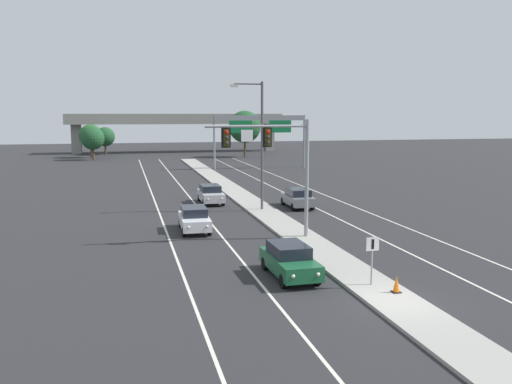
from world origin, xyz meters
TOP-DOWN VIEW (x-y plane):
  - ground_plane at (0.00, 0.00)m, footprint 260.00×260.00m
  - median_island at (0.00, 18.00)m, footprint 2.40×110.00m
  - lane_stripe_oncoming_center at (-4.70, 25.00)m, footprint 0.14×100.00m
  - lane_stripe_receding_center at (4.70, 25.00)m, footprint 0.14×100.00m
  - edge_stripe_left at (-8.00, 25.00)m, footprint 0.14×100.00m
  - edge_stripe_right at (8.00, 25.00)m, footprint 0.14×100.00m
  - overhead_signal_mast at (-1.70, 12.25)m, footprint 6.37×0.44m
  - median_sign_post at (-0.05, 2.20)m, footprint 0.60×0.10m
  - street_lamp_median at (-0.19, 22.39)m, footprint 2.58×0.28m
  - car_oncoming_green at (-3.10, 4.67)m, footprint 1.90×4.50m
  - car_oncoming_white at (-6.17, 16.08)m, footprint 1.92×4.51m
  - car_oncoming_silver at (-3.36, 27.09)m, footprint 1.83×4.47m
  - car_receding_grey at (3.28, 23.27)m, footprint 1.87×4.49m
  - traffic_cone_median_nose at (0.50, 0.95)m, footprint 0.36×0.36m
  - highway_sign_gantry at (8.20, 55.72)m, footprint 13.28×0.42m
  - overpass_bridge at (0.00, 92.22)m, footprint 42.40×6.40m
  - tree_far_left_b at (-13.73, 87.81)m, footprint 3.60×3.60m
  - tree_far_left_a at (-15.39, 75.94)m, footprint 3.87×3.87m
  - tree_far_left_c at (-15.95, 81.38)m, footprint 4.05×4.05m
  - tree_far_right_c at (10.56, 76.45)m, footprint 5.68×5.68m

SIDE VIEW (x-z plane):
  - ground_plane at x=0.00m, z-range 0.00..0.00m
  - lane_stripe_oncoming_center at x=-4.70m, z-range 0.00..0.01m
  - lane_stripe_receding_center at x=4.70m, z-range 0.00..0.01m
  - edge_stripe_left at x=-8.00m, z-range 0.00..0.01m
  - edge_stripe_right at x=8.00m, z-range 0.00..0.01m
  - median_island at x=0.00m, z-range 0.00..0.15m
  - traffic_cone_median_nose at x=0.50m, z-range 0.14..0.88m
  - car_oncoming_green at x=-3.10m, z-range 0.03..1.61m
  - car_oncoming_white at x=-6.17m, z-range 0.03..1.61m
  - car_oncoming_silver at x=-3.36m, z-range 0.03..1.61m
  - car_receding_grey at x=3.28m, z-range 0.03..1.61m
  - median_sign_post at x=-0.05m, z-range 0.49..2.69m
  - tree_far_left_b at x=-13.73m, z-range 0.79..5.99m
  - tree_far_left_a at x=-15.39m, z-range 0.85..6.44m
  - tree_far_left_c at x=-15.95m, z-range 0.89..6.75m
  - overhead_signal_mast at x=-1.70m, z-range 1.69..8.89m
  - tree_far_right_c at x=10.56m, z-range 1.26..9.47m
  - overpass_bridge at x=0.00m, z-range 1.96..9.61m
  - street_lamp_median at x=-0.19m, z-range 0.79..10.79m
  - highway_sign_gantry at x=8.20m, z-range 2.41..9.91m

